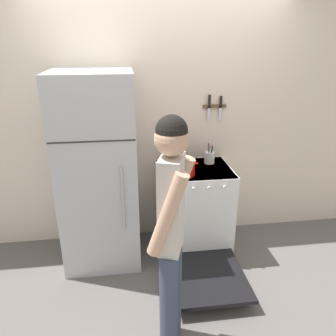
{
  "coord_description": "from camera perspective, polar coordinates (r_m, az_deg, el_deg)",
  "views": [
    {
      "loc": [
        -0.36,
        -3.25,
        2.1
      ],
      "look_at": [
        0.02,
        -0.46,
        0.97
      ],
      "focal_mm": 35.0,
      "sensor_mm": 36.0,
      "label": 1
    }
  ],
  "objects": [
    {
      "name": "ground_plane",
      "position": [
        3.89,
        -1.15,
        -10.94
      ],
      "size": [
        14.0,
        14.0,
        0.0
      ],
      "primitive_type": "plane",
      "color": "#5B5654"
    },
    {
      "name": "wall_back",
      "position": [
        3.4,
        -1.37,
        7.72
      ],
      "size": [
        10.0,
        0.06,
        2.55
      ],
      "color": "beige",
      "rests_on": "ground_plane"
    },
    {
      "name": "refrigerator",
      "position": [
        3.15,
        -12.01,
        -0.71
      ],
      "size": [
        0.71,
        0.72,
        1.85
      ],
      "color": "#B7BABF",
      "rests_on": "ground_plane"
    },
    {
      "name": "stove_range",
      "position": [
        3.41,
        4.52,
        -7.37
      ],
      "size": [
        0.73,
        1.33,
        0.89
      ],
      "color": "white",
      "rests_on": "ground_plane"
    },
    {
      "name": "dutch_oven_pot",
      "position": [
        3.08,
        2.14,
        0.1
      ],
      "size": [
        0.33,
        0.29,
        0.16
      ],
      "color": "red",
      "rests_on": "stove_range"
    },
    {
      "name": "tea_kettle",
      "position": [
        3.31,
        1.65,
        1.64
      ],
      "size": [
        0.21,
        0.17,
        0.22
      ],
      "color": "silver",
      "rests_on": "stove_range"
    },
    {
      "name": "utensil_jar",
      "position": [
        3.38,
        7.23,
        1.9
      ],
      "size": [
        0.1,
        0.1,
        0.24
      ],
      "color": "silver",
      "rests_on": "stove_range"
    },
    {
      "name": "person",
      "position": [
        2.1,
        0.56,
        -10.7
      ],
      "size": [
        0.35,
        0.41,
        1.71
      ],
      "rotation": [
        0.0,
        0.0,
        1.24
      ],
      "color": "#38425B",
      "rests_on": "ground_plane"
    },
    {
      "name": "wall_knife_strip",
      "position": [
        3.42,
        8.13,
        10.73
      ],
      "size": [
        0.24,
        0.03,
        0.27
      ],
      "color": "brown"
    }
  ]
}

